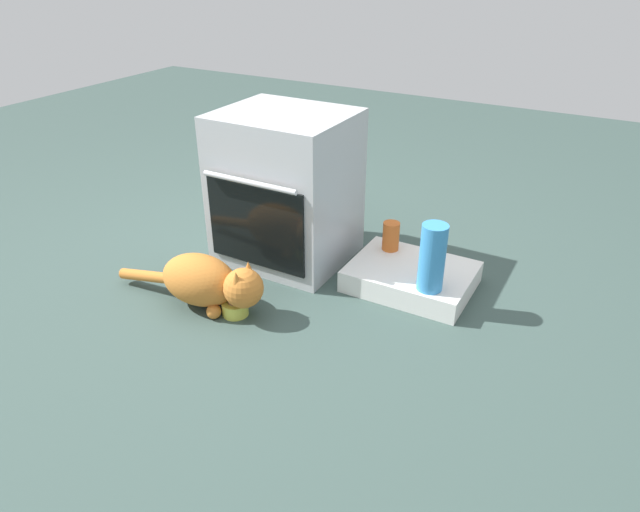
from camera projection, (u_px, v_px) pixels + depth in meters
ground at (237, 287)px, 2.65m from camera, size 8.00×8.00×0.00m
oven at (286, 188)px, 2.75m from camera, size 0.60×0.57×0.73m
pantry_cabinet at (411, 277)px, 2.63m from camera, size 0.55×0.42×0.10m
food_bowl at (235, 307)px, 2.44m from camera, size 0.11×0.11×0.08m
cat at (208, 282)px, 2.44m from camera, size 0.76×0.25×0.25m
water_bottle at (432, 258)px, 2.37m from camera, size 0.11×0.11×0.30m
sauce_jar at (391, 236)px, 2.73m from camera, size 0.08×0.08×0.14m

